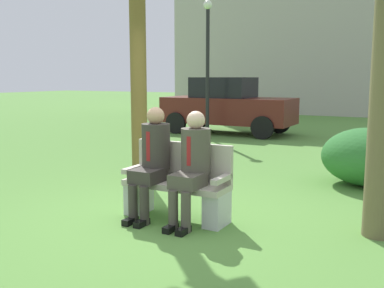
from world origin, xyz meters
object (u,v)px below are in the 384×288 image
(seated_man_right, at_px, (192,162))
(shrub_near_bench, at_px, (369,157))
(park_bench, at_px, (178,186))
(parked_car_near, at_px, (227,106))
(street_lamp, at_px, (208,56))
(seated_man_left, at_px, (152,157))

(seated_man_right, height_order, shrub_near_bench, seated_man_right)
(shrub_near_bench, bearing_deg, park_bench, -122.52)
(shrub_near_bench, distance_m, parked_car_near, 6.81)
(shrub_near_bench, xyz_separation_m, street_lamp, (-4.63, 3.68, 1.81))
(street_lamp, bearing_deg, park_bench, -66.47)
(park_bench, height_order, parked_car_near, parked_car_near)
(park_bench, relative_size, parked_car_near, 0.33)
(park_bench, relative_size, seated_man_left, 0.96)
(seated_man_left, distance_m, street_lamp, 7.25)
(shrub_near_bench, bearing_deg, seated_man_left, -125.40)
(shrub_near_bench, relative_size, parked_car_near, 0.37)
(park_bench, distance_m, street_lamp, 7.33)
(seated_man_right, bearing_deg, street_lamp, 114.99)
(seated_man_right, bearing_deg, parked_car_near, 111.18)
(shrub_near_bench, distance_m, street_lamp, 6.18)
(street_lamp, bearing_deg, shrub_near_bench, -38.51)
(shrub_near_bench, bearing_deg, seated_man_right, -117.73)
(seated_man_right, distance_m, parked_car_near, 8.51)
(seated_man_right, distance_m, street_lamp, 7.46)
(shrub_near_bench, bearing_deg, street_lamp, 141.49)
(parked_car_near, xyz_separation_m, street_lamp, (-0.01, -1.32, 1.42))
(seated_man_left, height_order, seated_man_right, seated_man_left)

